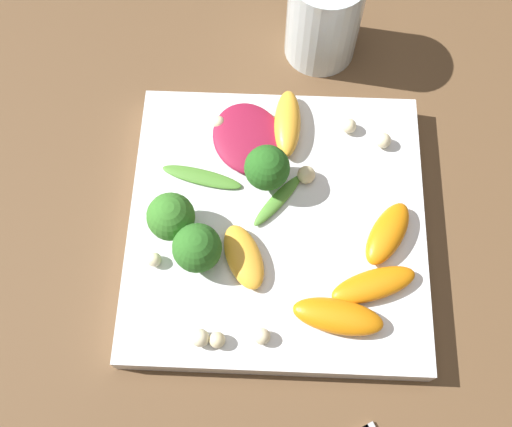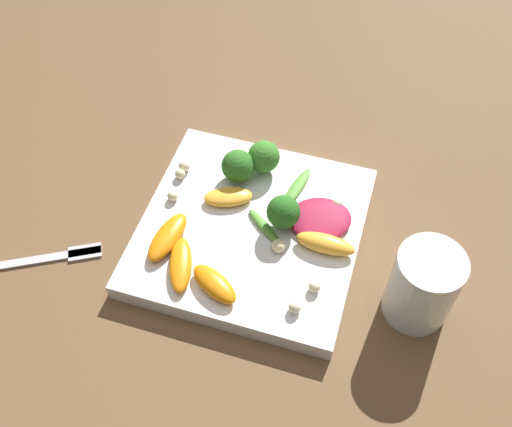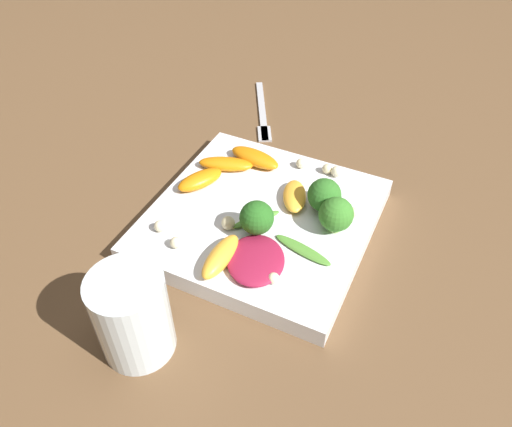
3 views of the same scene
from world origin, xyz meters
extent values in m
plane|color=brown|center=(0.00, 0.00, 0.00)|extent=(2.40, 2.40, 0.00)
cube|color=white|center=(0.00, 0.00, 0.01)|extent=(0.27, 0.27, 0.03)
cylinder|color=silver|center=(-0.21, 0.04, 0.05)|extent=(0.08, 0.08, 0.10)
cube|color=#B2B2B7|center=(0.25, 0.12, 0.00)|extent=(0.17, 0.10, 0.01)
cube|color=#B2B2B7|center=(0.19, 0.08, 0.00)|extent=(0.05, 0.04, 0.01)
ellipsoid|color=maroon|center=(-0.08, -0.03, 0.03)|extent=(0.10, 0.09, 0.01)
ellipsoid|color=orange|center=(0.09, 0.05, 0.03)|extent=(0.04, 0.08, 0.02)
ellipsoid|color=orange|center=(0.01, 0.10, 0.03)|extent=(0.07, 0.06, 0.02)
ellipsoid|color=#FCAD33|center=(-0.10, 0.01, 0.04)|extent=(0.07, 0.03, 0.02)
ellipsoid|color=#FCAD33|center=(0.04, -0.03, 0.03)|extent=(0.07, 0.05, 0.02)
ellipsoid|color=orange|center=(0.06, 0.08, 0.03)|extent=(0.05, 0.08, 0.02)
cylinder|color=#7A9E51|center=(0.04, -0.07, 0.03)|extent=(0.01, 0.01, 0.01)
sphere|color=#2D6B23|center=(0.04, -0.07, 0.05)|extent=(0.04, 0.04, 0.04)
cylinder|color=#84AD5B|center=(0.01, -0.09, 0.03)|extent=(0.01, 0.01, 0.01)
sphere|color=#387A28|center=(0.01, -0.09, 0.05)|extent=(0.04, 0.04, 0.04)
cylinder|color=#7A9E51|center=(-0.04, -0.01, 0.03)|extent=(0.01, 0.01, 0.02)
sphere|color=#26601E|center=(-0.04, -0.01, 0.05)|extent=(0.04, 0.04, 0.04)
ellipsoid|color=#518E33|center=(-0.04, -0.07, 0.03)|extent=(0.03, 0.08, 0.01)
ellipsoid|color=#518E33|center=(-0.02, 0.00, 0.03)|extent=(0.06, 0.05, 0.01)
sphere|color=beige|center=(0.11, -0.05, 0.03)|extent=(0.01, 0.01, 0.01)
sphere|color=beige|center=(-0.04, 0.03, 0.03)|extent=(0.02, 0.02, 0.02)
sphere|color=beige|center=(-0.10, -0.06, 0.03)|extent=(0.01, 0.01, 0.01)
sphere|color=beige|center=(0.04, -0.11, 0.03)|extent=(0.01, 0.01, 0.01)
sphere|color=beige|center=(0.11, -0.06, 0.03)|extent=(0.02, 0.02, 0.02)
sphere|color=beige|center=(-0.10, 0.07, 0.03)|extent=(0.01, 0.01, 0.01)
sphere|color=beige|center=(-0.08, 0.10, 0.03)|extent=(0.01, 0.01, 0.01)
sphere|color=beige|center=(0.11, -0.01, 0.03)|extent=(0.01, 0.01, 0.01)
camera|label=1|loc=(0.21, -0.01, 0.53)|focal=42.00mm
camera|label=2|loc=(-0.13, 0.41, 0.63)|focal=42.00mm
camera|label=3|loc=(-0.42, -0.19, 0.46)|focal=35.00mm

